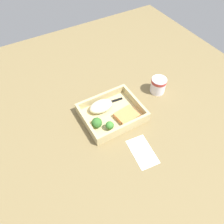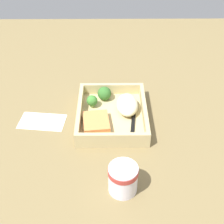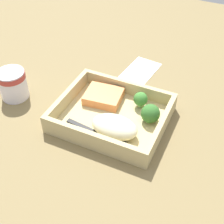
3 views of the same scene
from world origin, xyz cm
name	(u,v)px [view 1 (image 1 of 3)]	position (x,y,z in cm)	size (l,w,h in cm)	color
ground_plane	(112,117)	(0.00, 0.00, -1.00)	(160.00, 160.00, 2.00)	olive
takeout_tray	(112,115)	(0.00, 0.00, 0.60)	(25.77, 21.25, 1.20)	tan
tray_rim	(112,112)	(0.00, 0.00, 3.02)	(25.77, 21.25, 3.65)	tan
salmon_fillet	(127,116)	(-4.60, 4.79, 2.35)	(9.04, 7.58, 2.30)	#E88648
mashed_potatoes	(101,106)	(2.85, -4.84, 3.35)	(10.84, 6.82, 4.29)	beige
broccoli_floret_1	(97,123)	(8.76, 2.45, 3.48)	(4.53, 4.53, 4.61)	#7C9A5A
broccoli_floret_2	(110,125)	(4.78, 6.36, 3.50)	(3.52, 3.52, 4.15)	#89AE61
fork	(105,104)	(0.02, -6.81, 1.42)	(15.88, 3.47, 0.44)	black
paper_cup	(158,85)	(-27.08, -2.40, 4.32)	(7.29, 7.29, 7.75)	white
receipt_slip	(142,152)	(-1.25, 21.77, 0.12)	(8.00, 14.02, 0.24)	white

